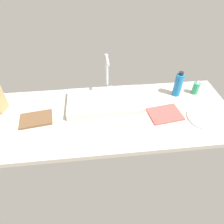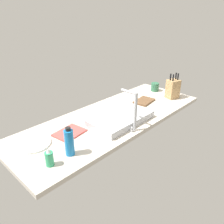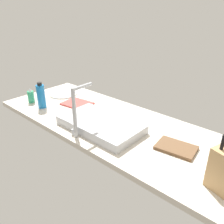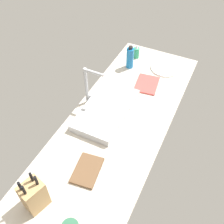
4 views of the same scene
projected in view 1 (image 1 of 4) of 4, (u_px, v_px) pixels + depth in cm
name	position (u px, v px, depth cm)	size (l,w,h in cm)	color
countertop_slab	(103.00, 117.00, 140.78)	(187.00, 67.61, 3.50)	beige
sink_basin	(104.00, 102.00, 146.20)	(53.85, 30.07, 5.58)	#B7BABF
faucet	(107.00, 72.00, 147.46)	(5.50, 15.19, 31.50)	#B7BABF
cutting_board	(36.00, 119.00, 135.33)	(21.38, 14.54, 1.80)	brown
soap_bottle	(196.00, 88.00, 155.11)	(5.16, 5.16, 12.34)	#2D9966
water_bottle	(178.00, 85.00, 150.93)	(6.22, 6.22, 20.29)	#1970B7
dinner_plate	(205.00, 117.00, 136.95)	(24.69, 24.69, 1.20)	white
dish_towel	(165.00, 114.00, 139.55)	(22.40, 17.03, 1.20)	#CC4C47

